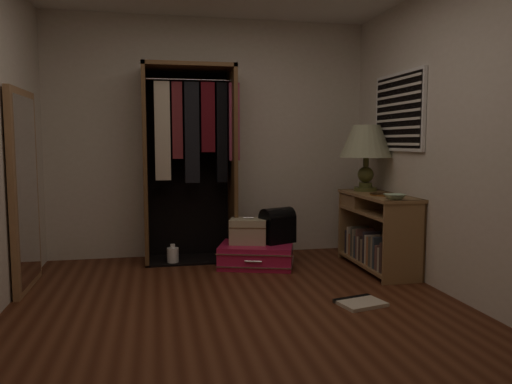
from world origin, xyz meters
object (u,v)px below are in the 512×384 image
train_case (248,231)px  black_bag (277,225)px  floor_mirror (24,190)px  white_jug (173,256)px  open_wardrobe (192,146)px  pink_suitcase (256,255)px  console_bookshelf (376,229)px  table_lamp (366,143)px

train_case → black_bag: 0.31m
floor_mirror → white_jug: (1.26, 0.60, -0.76)m
open_wardrobe → pink_suitcase: (0.60, -0.43, -1.10)m
open_wardrobe → train_case: bearing=-35.4°
console_bookshelf → table_lamp: 0.90m
floor_mirror → train_case: size_ratio=3.93×
white_jug → black_bag: bearing=-11.8°
floor_mirror → table_lamp: size_ratio=2.49×
console_bookshelf → black_bag: (-0.92, 0.34, 0.02)m
black_bag → open_wardrobe: bearing=131.5°
open_wardrobe → table_lamp: open_wardrobe is taller
black_bag → white_jug: 1.13m
floor_mirror → table_lamp: (3.24, 0.32, 0.40)m
black_bag → table_lamp: table_lamp is taller
open_wardrobe → white_jug: (-0.23, -0.17, -1.13)m
floor_mirror → black_bag: bearing=9.3°
console_bookshelf → floor_mirror: bearing=-179.3°
white_jug → open_wardrobe: bearing=36.5°
console_bookshelf → white_jug: bearing=164.1°
pink_suitcase → black_bag: black_bag is taller
table_lamp → console_bookshelf: bearing=-90.9°
console_bookshelf → black_bag: console_bookshelf is taller
pink_suitcase → table_lamp: size_ratio=1.28×
table_lamp → train_case: bearing=176.4°
white_jug → floor_mirror: bearing=-154.5°
pink_suitcase → black_bag: 0.38m
train_case → black_bag: (0.30, -0.02, 0.06)m
pink_suitcase → black_bag: (0.23, 0.04, 0.30)m
train_case → table_lamp: table_lamp is taller
open_wardrobe → white_jug: bearing=-143.5°
train_case → white_jug: (-0.76, 0.21, -0.27)m
open_wardrobe → console_bookshelf: bearing=-22.7°
open_wardrobe → white_jug: open_wardrobe is taller
open_wardrobe → table_lamp: bearing=-14.4°
console_bookshelf → open_wardrobe: size_ratio=0.55×
console_bookshelf → table_lamp: size_ratio=1.64×
white_jug → console_bookshelf: bearing=-15.9°
open_wardrobe → table_lamp: (1.76, -0.45, 0.04)m
train_case → black_bag: bearing=13.3°
floor_mirror → black_bag: floor_mirror is taller
pink_suitcase → console_bookshelf: bearing=3.1°
train_case → floor_mirror: bearing=-152.7°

